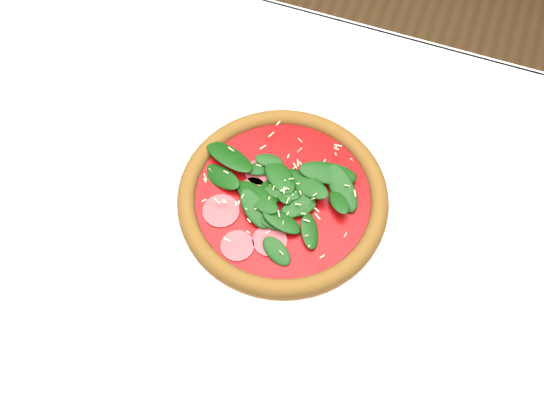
% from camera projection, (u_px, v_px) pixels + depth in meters
% --- Properties ---
extents(ground, '(6.00, 6.00, 0.00)m').
position_uv_depth(ground, '(251.00, 337.00, 1.57)').
color(ground, brown).
rests_on(ground, ground).
extents(dining_table, '(1.21, 0.81, 0.75)m').
position_uv_depth(dining_table, '(238.00, 228.00, 0.99)').
color(dining_table, silver).
rests_on(dining_table, ground).
extents(plate, '(0.36, 0.36, 0.02)m').
position_uv_depth(plate, '(283.00, 203.00, 0.89)').
color(plate, silver).
rests_on(plate, dining_table).
extents(pizza, '(0.38, 0.38, 0.04)m').
position_uv_depth(pizza, '(283.00, 196.00, 0.87)').
color(pizza, '#9C6425').
rests_on(pizza, plate).
extents(napkin, '(0.16, 0.12, 0.01)m').
position_uv_depth(napkin, '(82.00, 398.00, 0.76)').
color(napkin, silver).
rests_on(napkin, dining_table).
extents(fork, '(0.08, 0.13, 0.00)m').
position_uv_depth(fork, '(81.00, 377.00, 0.77)').
color(fork, silver).
rests_on(fork, napkin).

